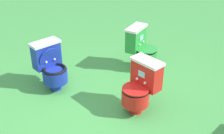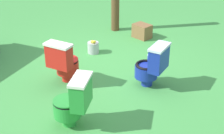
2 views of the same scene
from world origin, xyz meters
name	(u,v)px [view 1 (image 1 of 2)]	position (x,y,z in m)	size (l,w,h in m)	color
ground	(92,119)	(0.00, 0.00, 0.00)	(14.00, 14.00, 0.00)	#429947
toilet_blue	(51,66)	(0.05, -1.01, 0.37)	(0.45, 0.52, 0.73)	#192D9E
toilet_red	(140,86)	(-0.64, 0.21, 0.37)	(0.53, 0.45, 0.73)	red
toilet_green	(141,48)	(-1.45, -0.66, 0.37)	(0.56, 0.61, 0.73)	green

